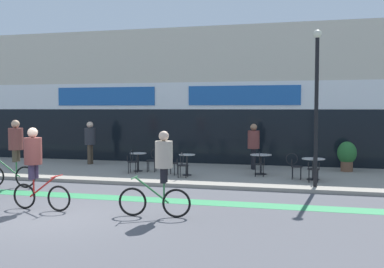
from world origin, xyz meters
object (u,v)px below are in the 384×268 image
cafe_chair_3_near (314,167)px  cafe_chair_3_side (294,164)px  cafe_chair_2_near (259,162)px  cyclist_0 (161,169)px  lamp_post (317,96)px  bistro_table_2 (261,160)px  cafe_chair_0_side (153,158)px  bistro_table_0 (138,158)px  cafe_chair_1_side (171,161)px  cyclist_1 (14,148)px  cafe_chair_0_near (132,160)px  pedestrian_far_end (254,142)px  cyclist_2 (35,162)px  cafe_chair_1_near (182,163)px  planter_pot (347,155)px  bistro_table_3 (313,164)px  pedestrian_near_end (90,139)px  bistro_table_1 (187,161)px

cafe_chair_3_near → cafe_chair_3_side: size_ratio=1.00×
cafe_chair_2_near → cyclist_0: (-1.69, -6.08, 0.51)m
lamp_post → bistro_table_2: bearing=130.0°
cafe_chair_0_side → lamp_post: lamp_post is taller
bistro_table_0 → cafe_chair_0_side: 0.63m
cafe_chair_1_side → cyclist_1: 5.38m
cafe_chair_0_near → lamp_post: (6.59, -1.27, 2.30)m
cafe_chair_1_side → cyclist_0: bearing=-68.6°
cafe_chair_2_near → cyclist_1: size_ratio=0.41×
pedestrian_far_end → cyclist_2: bearing=-135.6°
cafe_chair_1_near → cafe_chair_2_near: 2.75m
cafe_chair_3_side → planter_pot: size_ratio=0.78×
cafe_chair_2_near → bistro_table_0: bearing=81.8°
cafe_chair_0_near → cafe_chair_1_near: 2.18m
cyclist_2 → cafe_chair_0_side: bearing=84.4°
cafe_chair_1_side → cyclist_1: bearing=-137.2°
bistro_table_0 → cyclist_0: size_ratio=0.35×
cafe_chair_0_near → cafe_chair_1_side: bearing=-94.7°
planter_pot → pedestrian_far_end: size_ratio=0.64×
cafe_chair_0_near → cyclist_0: cyclist_0 is taller
bistro_table_0 → planter_pot: size_ratio=0.61×
planter_pot → pedestrian_far_end: (-3.58, -0.28, 0.44)m
lamp_post → cafe_chair_0_near: bearing=169.1°
cafe_chair_3_near → pedestrian_far_end: size_ratio=0.49×
cafe_chair_1_side → cafe_chair_0_near: bearing=-170.7°
bistro_table_0 → cyclist_2: (-0.31, -6.37, 0.60)m
cafe_chair_0_near → cafe_chair_3_side: size_ratio=1.00×
cafe_chair_0_side → cafe_chair_2_near: 4.09m
cyclist_0 → cyclist_2: cyclist_2 is taller
bistro_table_0 → bistro_table_3: (6.56, -0.47, 0.02)m
cafe_chair_3_side → cyclist_0: cyclist_0 is taller
bistro_table_2 → pedestrian_near_end: bearing=170.6°
cafe_chair_0_near → cafe_chair_3_near: size_ratio=1.00×
cafe_chair_3_near → cafe_chair_2_near: bearing=64.4°
bistro_table_2 → lamp_post: bearing=-50.0°
bistro_table_3 → bistro_table_2: bearing=155.6°
cafe_chair_3_side → pedestrian_near_end: 9.07m
bistro_table_2 → cyclist_2: (-5.00, -6.74, 0.57)m
cafe_chair_3_near → cyclist_0: bearing=144.8°
planter_pot → cyclist_1: size_ratio=0.53×
cafe_chair_3_side → cyclist_1: (-8.76, -3.24, 0.64)m
bistro_table_1 → cafe_chair_2_near: size_ratio=0.85×
bistro_table_2 → cafe_chair_1_side: size_ratio=0.88×
cafe_chair_0_side → cyclist_2: bearing=73.8°
cafe_chair_3_near → bistro_table_0: bearing=79.3°
bistro_table_1 → planter_pot: (5.74, 2.53, 0.10)m
cyclist_1 → cyclist_2: cyclist_1 is taller
cafe_chair_0_side → cyclist_1: bearing=39.3°
bistro_table_3 → planter_pot: 2.77m
cafe_chair_0_side → bistro_table_0: bearing=-7.0°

